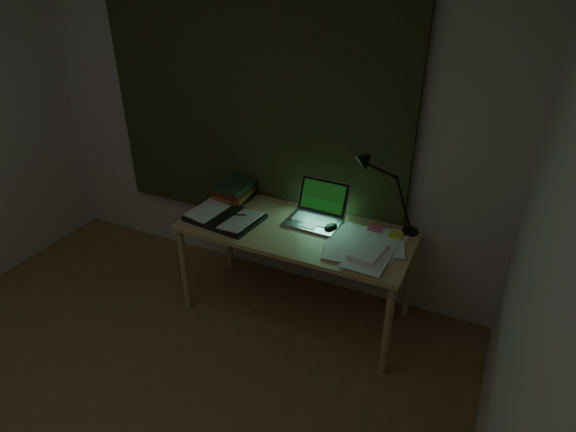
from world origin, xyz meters
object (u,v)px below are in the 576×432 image
loose_papers (359,248)px  desk_lamp (415,194)px  laptop (313,207)px  open_textbook (225,217)px  desk (296,272)px  book_stack (233,191)px

loose_papers → desk_lamp: desk_lamp is taller
laptop → open_textbook: 0.58m
desk → loose_papers: loose_papers is taller
desk_lamp → desk: bearing=-169.6°
desk → book_stack: (-0.56, 0.17, 0.40)m
laptop → book_stack: 0.64m
laptop → desk_lamp: bearing=16.6°
book_stack → desk_lamp: desk_lamp is taller
desk → book_stack: bearing=163.0°
desk_lamp → laptop: bearing=-176.2°
desk → book_stack: book_stack is taller
open_textbook → loose_papers: open_textbook is taller
book_stack → loose_papers: 1.02m
desk → open_textbook: 0.59m
laptop → loose_papers: 0.41m
laptop → desk: bearing=-122.8°
desk → loose_papers: size_ratio=3.65×
book_stack → loose_papers: book_stack is taller
open_textbook → book_stack: book_stack is taller
desk_lamp → book_stack: bearing=173.2°
book_stack → desk: bearing=-17.0°
book_stack → open_textbook: bearing=-70.7°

